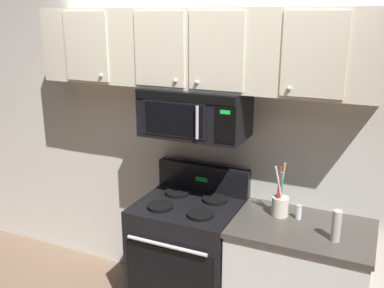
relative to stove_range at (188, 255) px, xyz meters
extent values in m
cube|color=silver|center=(0.00, 0.37, 0.88)|extent=(5.20, 0.10, 2.70)
cube|color=black|center=(0.00, 0.00, -0.02)|extent=(0.76, 0.64, 0.90)
cube|color=black|center=(0.00, -0.33, -0.03)|extent=(0.67, 0.01, 0.52)
cylinder|color=#B7BABF|center=(0.00, -0.36, 0.27)|extent=(0.61, 0.03, 0.03)
cube|color=black|center=(0.00, 0.28, 0.54)|extent=(0.76, 0.07, 0.22)
cube|color=#19D83F|center=(0.00, 0.24, 0.54)|extent=(0.10, 0.00, 0.04)
cylinder|color=black|center=(-0.16, -0.14, 0.44)|extent=(0.19, 0.19, 0.02)
cylinder|color=black|center=(0.16, -0.14, 0.44)|extent=(0.19, 0.19, 0.02)
cylinder|color=black|center=(-0.16, 0.14, 0.44)|extent=(0.19, 0.19, 0.02)
cylinder|color=black|center=(0.16, 0.14, 0.44)|extent=(0.19, 0.19, 0.02)
cube|color=black|center=(0.00, 0.12, 1.11)|extent=(0.76, 0.39, 0.35)
cube|color=black|center=(0.00, -0.08, 1.25)|extent=(0.73, 0.01, 0.06)
cube|color=black|center=(-0.07, -0.08, 1.09)|extent=(0.49, 0.01, 0.25)
cube|color=black|center=(-0.08, -0.08, 1.09)|extent=(0.44, 0.01, 0.22)
cube|color=black|center=(0.30, -0.08, 1.09)|extent=(0.14, 0.01, 0.25)
cube|color=#19D83F|center=(0.30, -0.08, 1.18)|extent=(0.07, 0.00, 0.03)
cylinder|color=#B7BABF|center=(0.11, -0.10, 1.09)|extent=(0.02, 0.02, 0.23)
cube|color=beige|center=(0.00, 0.15, 1.56)|extent=(2.50, 0.33, 0.55)
cube|color=beige|center=(-0.83, -0.02, 1.56)|extent=(0.38, 0.01, 0.51)
sphere|color=#B7BABF|center=(-0.70, -0.03, 1.35)|extent=(0.03, 0.03, 0.03)
cube|color=beige|center=(-0.21, -0.02, 1.56)|extent=(0.38, 0.01, 0.51)
sphere|color=#B7BABF|center=(-0.08, -0.03, 1.35)|extent=(0.03, 0.03, 0.03)
cube|color=beige|center=(0.21, -0.02, 1.56)|extent=(0.38, 0.01, 0.51)
sphere|color=#B7BABF|center=(0.08, -0.03, 1.35)|extent=(0.03, 0.03, 0.03)
cube|color=beige|center=(0.83, -0.02, 1.56)|extent=(0.38, 0.01, 0.51)
sphere|color=#B7BABF|center=(0.70, -0.03, 1.35)|extent=(0.03, 0.03, 0.03)
cube|color=silver|center=(0.84, 0.01, -0.04)|extent=(0.90, 0.62, 0.86)
cube|color=#423D38|center=(0.84, 0.01, 0.41)|extent=(0.93, 0.65, 0.03)
cylinder|color=beige|center=(0.66, 0.10, 0.50)|extent=(0.12, 0.12, 0.14)
cylinder|color=tan|center=(0.66, 0.10, 0.66)|extent=(0.05, 0.02, 0.32)
cylinder|color=teal|center=(0.66, 0.10, 0.63)|extent=(0.02, 0.05, 0.25)
cylinder|color=red|center=(0.65, 0.08, 0.65)|extent=(0.02, 0.05, 0.29)
cylinder|color=silver|center=(0.65, 0.08, 0.65)|extent=(0.08, 0.02, 0.30)
cylinder|color=white|center=(0.79, 0.10, 0.48)|extent=(0.04, 0.04, 0.09)
cylinder|color=#B7BABF|center=(0.79, 0.10, 0.53)|extent=(0.04, 0.04, 0.02)
cylinder|color=#B7B2A8|center=(1.06, -0.11, 0.53)|extent=(0.06, 0.06, 0.20)
camera|label=1|loc=(1.26, -2.68, 1.79)|focal=40.52mm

